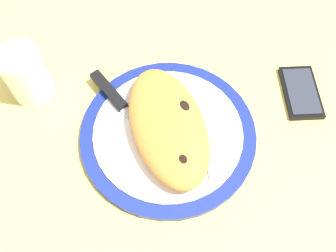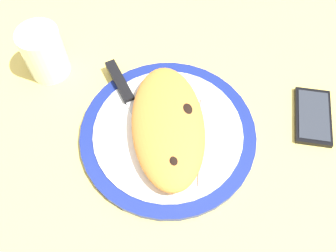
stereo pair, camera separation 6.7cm
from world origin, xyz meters
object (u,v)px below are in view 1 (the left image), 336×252
(fork, at_px, (203,125))
(water_glass, at_px, (27,77))
(calzone, at_px, (171,126))
(plate, at_px, (168,134))
(smartphone, at_px, (301,92))
(knife, at_px, (117,100))

(fork, xyz_separation_m, water_glass, (0.19, 0.28, 0.03))
(calzone, xyz_separation_m, water_glass, (0.18, 0.22, 0.01))
(plate, distance_m, smartphone, 0.28)
(smartphone, distance_m, water_glass, 0.52)
(plate, height_order, smartphone, plate)
(plate, bearing_deg, smartphone, -88.58)
(water_glass, bearing_deg, smartphone, -109.07)
(calzone, relative_size, smartphone, 1.91)
(plate, height_order, calzone, calzone)
(plate, distance_m, calzone, 0.03)
(plate, xyz_separation_m, water_glass, (0.18, 0.22, 0.04))
(plate, relative_size, water_glass, 3.06)
(fork, bearing_deg, calzone, 83.65)
(smartphone, bearing_deg, plate, 91.42)
(plate, height_order, knife, knife)
(fork, distance_m, water_glass, 0.34)
(plate, relative_size, knife, 1.46)
(calzone, height_order, knife, calzone)
(plate, xyz_separation_m, calzone, (-0.00, -0.00, 0.03))
(knife, bearing_deg, smartphone, -103.63)
(calzone, relative_size, water_glass, 2.43)
(fork, relative_size, smartphone, 1.29)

